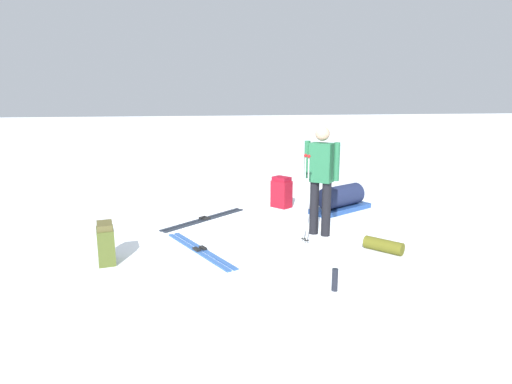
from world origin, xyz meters
The scene contains 10 objects.
ground_plane centered at (0.00, 0.00, 0.00)m, with size 80.00×80.00×0.00m, color white.
skier_standing centered at (-0.12, -1.00, 0.95)m, with size 0.40×0.46×1.70m.
ski_pair_near centered at (1.02, 0.74, 0.01)m, with size 1.33×1.54×0.05m.
ski_pair_far centered at (-0.56, 0.91, 0.01)m, with size 1.70×0.90×0.05m.
backpack_large_dark centered at (1.68, -0.80, 0.30)m, with size 0.44×0.42×0.61m.
backpack_bright centered at (-0.79, 2.13, 0.27)m, with size 0.39×0.27×0.55m.
ski_poles_planted_near centered at (-0.49, -0.66, 0.74)m, with size 0.15×0.10×1.33m.
gear_sled centered at (1.21, -1.85, 0.22)m, with size 1.02×1.35×0.49m.
sleeping_mat_rolled centered at (-1.03, -1.64, 0.09)m, with size 0.18×0.18×0.55m, color #565518.
thermos_bottle centered at (-2.12, -0.53, 0.13)m, with size 0.07×0.07×0.26m, color black.
Camera 1 is at (-6.53, 1.14, 2.17)m, focal length 31.00 mm.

